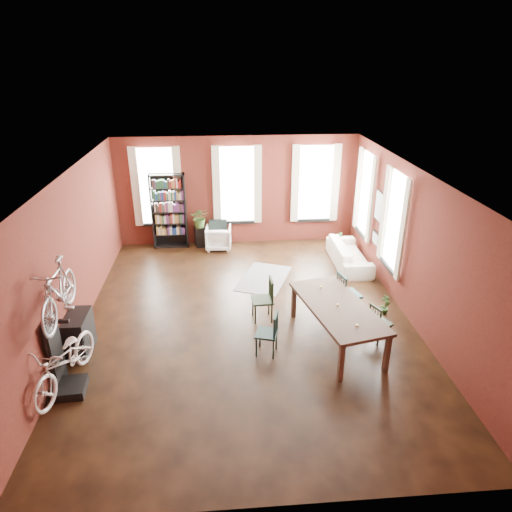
{
  "coord_description": "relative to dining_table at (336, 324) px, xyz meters",
  "views": [
    {
      "loc": [
        -0.49,
        -8.49,
        5.33
      ],
      "look_at": [
        0.24,
        0.6,
        1.24
      ],
      "focal_mm": 32.0,
      "sensor_mm": 36.0,
      "label": 1
    }
  ],
  "objects": [
    {
      "name": "bike_trainer",
      "position": [
        -4.89,
        -1.12,
        -0.33
      ],
      "size": [
        0.58,
        0.58,
        0.16
      ],
      "primitive_type": "cube",
      "rotation": [
        0.0,
        0.0,
        0.07
      ],
      "color": "black",
      "rests_on": "ground"
    },
    {
      "name": "bicycle_hung",
      "position": [
        -4.86,
        -0.85,
        1.72
      ],
      "size": [
        0.47,
        1.0,
        1.66
      ],
      "primitive_type": "imported",
      "color": "#A5A8AD",
      "rests_on": "bike_wall_rack"
    },
    {
      "name": "dining_table",
      "position": [
        0.0,
        0.0,
        0.0
      ],
      "size": [
        1.6,
        2.59,
        0.82
      ],
      "primitive_type": "cube",
      "rotation": [
        0.0,
        0.0,
        0.22
      ],
      "color": "brown",
      "rests_on": "ground"
    },
    {
      "name": "cream_sofa",
      "position": [
        1.24,
        3.55,
        -0.0
      ],
      "size": [
        0.61,
        2.08,
        0.81
      ],
      "primitive_type": "imported",
      "rotation": [
        0.0,
        0.0,
        1.57
      ],
      "color": "beige",
      "rests_on": "ground"
    },
    {
      "name": "plant_by_sofa",
      "position": [
        1.08,
        4.42,
        -0.27
      ],
      "size": [
        0.39,
        0.66,
        0.29
      ],
      "primitive_type": "imported",
      "rotation": [
        0.0,
        0.0,
        0.05
      ],
      "color": "#2A5823",
      "rests_on": "ground"
    },
    {
      "name": "dining_chair_a",
      "position": [
        -1.42,
        -0.27,
        0.03
      ],
      "size": [
        0.51,
        0.51,
        0.88
      ],
      "primitive_type": "cube",
      "rotation": [
        0.0,
        0.0,
        -1.87
      ],
      "color": "#183532",
      "rests_on": "ground"
    },
    {
      "name": "bicycle_floor",
      "position": [
        -4.87,
        -1.12,
        0.67
      ],
      "size": [
        0.85,
        1.09,
        1.84
      ],
      "primitive_type": "imported",
      "rotation": [
        0.0,
        0.0,
        -0.23
      ],
      "color": "silver",
      "rests_on": "bike_trainer"
    },
    {
      "name": "plant_stand",
      "position": [
        -2.85,
        5.18,
        -0.1
      ],
      "size": [
        0.37,
        0.37,
        0.61
      ],
      "primitive_type": "cube",
      "rotation": [
        0.0,
        0.0,
        0.27
      ],
      "color": "black",
      "rests_on": "ground"
    },
    {
      "name": "white_armchair",
      "position": [
        -2.31,
        4.96,
        -0.04
      ],
      "size": [
        0.76,
        0.72,
        0.75
      ],
      "primitive_type": "imported",
      "rotation": [
        0.0,
        0.0,
        3.09
      ],
      "color": "white",
      "rests_on": "ground"
    },
    {
      "name": "bike_wall_rack",
      "position": [
        -5.11,
        -0.85,
        0.24
      ],
      "size": [
        0.16,
        0.6,
        1.3
      ],
      "primitive_type": "cube",
      "color": "black",
      "rests_on": "ground"
    },
    {
      "name": "dining_chair_c",
      "position": [
        0.88,
        -0.03,
        -0.0
      ],
      "size": [
        0.49,
        0.49,
        0.81
      ],
      "primitive_type": "cube",
      "rotation": [
        0.0,
        0.0,
        1.98
      ],
      "color": "black",
      "rests_on": "ground"
    },
    {
      "name": "bookshelf",
      "position": [
        -3.71,
        5.25,
        0.69
      ],
      "size": [
        1.0,
        0.32,
        2.2
      ],
      "primitive_type": "cube",
      "color": "black",
      "rests_on": "ground"
    },
    {
      "name": "plant_small",
      "position": [
        1.34,
        0.92,
        -0.33
      ],
      "size": [
        0.46,
        0.53,
        0.17
      ],
      "primitive_type": "imported",
      "rotation": [
        0.0,
        0.0,
        0.58
      ],
      "color": "#295522",
      "rests_on": "ground"
    },
    {
      "name": "dining_chair_b",
      "position": [
        -1.39,
        0.94,
        0.07
      ],
      "size": [
        0.47,
        0.47,
        0.95
      ],
      "primitive_type": "cube",
      "rotation": [
        0.0,
        0.0,
        -1.5
      ],
      "color": "black",
      "rests_on": "ground"
    },
    {
      "name": "striped_rug",
      "position": [
        -1.16,
        2.88,
        -0.4
      ],
      "size": [
        1.65,
        2.01,
        0.01
      ],
      "primitive_type": "cube",
      "rotation": [
        0.0,
        0.0,
        -0.38
      ],
      "color": "black",
      "rests_on": "ground"
    },
    {
      "name": "plant_on_stand",
      "position": [
        -2.83,
        5.15,
        0.44
      ],
      "size": [
        0.54,
        0.6,
        0.47
      ],
      "primitive_type": "imported",
      "rotation": [
        0.0,
        0.0,
        -0.0
      ],
      "color": "#3D6227",
      "rests_on": "plant_stand"
    },
    {
      "name": "console_table",
      "position": [
        -4.99,
        0.05,
        -0.01
      ],
      "size": [
        0.4,
        0.8,
        0.8
      ],
      "primitive_type": "cube",
      "color": "black",
      "rests_on": "ground"
    },
    {
      "name": "dining_chair_d",
      "position": [
        0.51,
        1.0,
        0.09
      ],
      "size": [
        0.56,
        0.56,
        1.0
      ],
      "primitive_type": "cube",
      "rotation": [
        0.0,
        0.0,
        1.82
      ],
      "color": "#1C3B3E",
      "rests_on": "ground"
    },
    {
      "name": "room",
      "position": [
        -1.46,
        1.56,
        1.73
      ],
      "size": [
        9.0,
        9.04,
        3.22
      ],
      "color": "black",
      "rests_on": "ground"
    }
  ]
}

